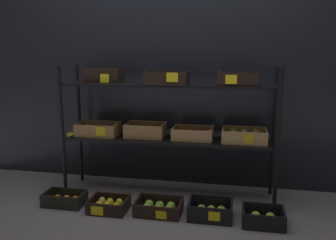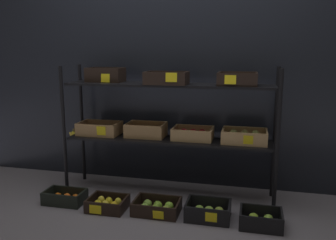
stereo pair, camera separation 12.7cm
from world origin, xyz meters
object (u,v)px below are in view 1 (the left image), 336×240
Objects in this scene: crate_ground_lemon at (109,205)px; crate_ground_right_apple_green at (211,212)px; crate_ground_tangerine at (65,200)px; crate_ground_apple_green at (159,208)px; crate_ground_rightmost_apple_green at (263,218)px; display_rack at (168,115)px.

crate_ground_right_apple_green is (0.82, 0.03, 0.01)m from crate_ground_lemon.
crate_ground_tangerine reaches higher than crate_ground_apple_green.
crate_ground_rightmost_apple_green is at bearing -0.27° from crate_ground_lemon.
crate_ground_tangerine is 0.40m from crate_ground_lemon.
crate_ground_rightmost_apple_green is at bearing -28.80° from display_rack.
crate_ground_apple_green reaches higher than crate_ground_lemon.
crate_ground_rightmost_apple_green is (0.80, -0.44, -0.68)m from display_rack.
crate_ground_tangerine is at bearing 179.97° from crate_ground_right_apple_green.
display_rack reaches higher than crate_ground_right_apple_green.
display_rack reaches higher than crate_ground_tangerine.
crate_ground_right_apple_green is (0.41, -0.40, -0.68)m from display_rack.
crate_ground_right_apple_green is 0.39m from crate_ground_rightmost_apple_green.
display_rack is 1.14m from crate_ground_rightmost_apple_green.
crate_ground_lemon is 0.84× the size of crate_ground_apple_green.
crate_ground_tangerine is 0.81m from crate_ground_apple_green.
crate_ground_apple_green is at bearing 177.27° from crate_ground_rightmost_apple_green.
display_rack is 5.27× the size of crate_ground_apple_green.
display_rack is at bearing 46.90° from crate_ground_lemon.
display_rack is at bearing 135.43° from crate_ground_right_apple_green.
crate_ground_tangerine is at bearing -179.94° from crate_ground_apple_green.
crate_ground_rightmost_apple_green is (1.21, -0.01, 0.00)m from crate_ground_lemon.
crate_ground_apple_green is 1.18× the size of crate_ground_rightmost_apple_green.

